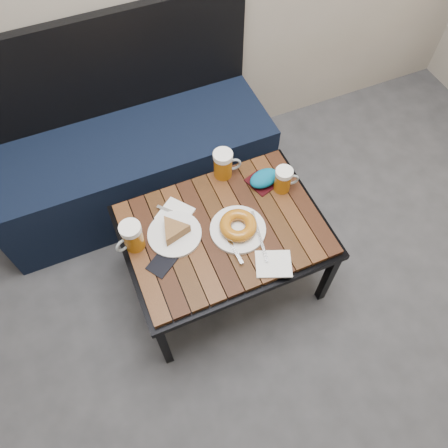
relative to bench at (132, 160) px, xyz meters
name	(u,v)px	position (x,y,z in m)	size (l,w,h in m)	color
room_shell	(400,34)	(0.16, -1.26, 1.48)	(4.00, 4.00, 4.00)	gray
bench	(132,160)	(0.00, 0.00, 0.00)	(1.40, 0.50, 0.95)	black
cafe_table	(224,233)	(0.23, -0.68, 0.16)	(0.84, 0.62, 0.47)	black
beer_mug_left	(132,236)	(-0.13, -0.61, 0.27)	(0.13, 0.10, 0.14)	#A05A0C
beer_mug_centre	(224,164)	(0.34, -0.42, 0.27)	(0.13, 0.10, 0.14)	#A05A0C
beer_mug_right	(284,180)	(0.54, -0.59, 0.26)	(0.11, 0.08, 0.12)	#A05A0C
plate_pie	(174,232)	(0.03, -0.63, 0.22)	(0.22, 0.22, 0.06)	white
plate_bagel	(238,227)	(0.28, -0.71, 0.23)	(0.23, 0.30, 0.06)	white
napkin_left	(175,214)	(0.06, -0.53, 0.20)	(0.18, 0.18, 0.01)	white
napkin_right	(273,264)	(0.34, -0.91, 0.20)	(0.17, 0.16, 0.01)	white
passport_navy	(162,263)	(-0.06, -0.73, 0.20)	(0.08, 0.11, 0.01)	black
passport_burgundy	(260,183)	(0.46, -0.53, 0.20)	(0.09, 0.12, 0.01)	black
knit_pouch	(264,178)	(0.48, -0.53, 0.23)	(0.14, 0.09, 0.06)	#05558C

